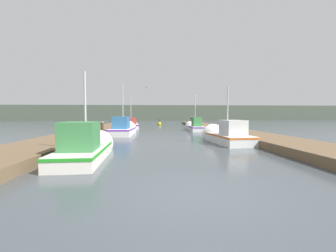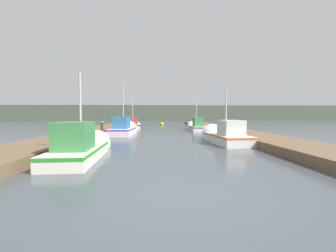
# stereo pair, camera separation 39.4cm
# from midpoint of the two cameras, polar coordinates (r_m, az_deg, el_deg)

# --- Properties ---
(ground_plane) EXTENTS (200.00, 200.00, 0.00)m
(ground_plane) POSITION_cam_midpoint_polar(r_m,az_deg,el_deg) (4.80, 4.43, -17.52)
(ground_plane) COLOR #3D4449
(dock_left) EXTENTS (2.93, 40.00, 0.38)m
(dock_left) POSITION_cam_midpoint_polar(r_m,az_deg,el_deg) (21.18, -18.39, -1.25)
(dock_left) COLOR brown
(dock_left) RESTS_ON ground_plane
(dock_right) EXTENTS (2.93, 40.00, 0.38)m
(dock_right) POSITION_cam_midpoint_polar(r_m,az_deg,el_deg) (21.55, 13.96, -1.12)
(dock_right) COLOR brown
(dock_right) RESTS_ON ground_plane
(distant_shore_ridge) EXTENTS (120.00, 16.00, 4.27)m
(distant_shore_ridge) POSITION_cam_midpoint_polar(r_m,az_deg,el_deg) (70.04, -3.39, 3.30)
(distant_shore_ridge) COLOR #4C5647
(distant_shore_ridge) RESTS_ON ground_plane
(fishing_boat_0) EXTENTS (1.63, 4.96, 3.74)m
(fishing_boat_0) POSITION_cam_midpoint_polar(r_m,az_deg,el_deg) (9.36, -20.93, -5.00)
(fishing_boat_0) COLOR silver
(fishing_boat_0) RESTS_ON ground_plane
(fishing_boat_1) EXTENTS (1.97, 4.67, 3.84)m
(fishing_boat_1) POSITION_cam_midpoint_polar(r_m,az_deg,el_deg) (13.91, 13.61, -2.36)
(fishing_boat_1) COLOR silver
(fishing_boat_1) RESTS_ON ground_plane
(fishing_boat_2) EXTENTS (1.91, 5.02, 4.79)m
(fishing_boat_2) POSITION_cam_midpoint_polar(r_m,az_deg,el_deg) (19.30, -11.82, -0.74)
(fishing_boat_2) COLOR silver
(fishing_boat_2) RESTS_ON ground_plane
(fishing_boat_3) EXTENTS (1.43, 5.44, 4.30)m
(fishing_boat_3) POSITION_cam_midpoint_polar(r_m,az_deg,el_deg) (24.30, 6.25, -0.16)
(fishing_boat_3) COLOR silver
(fishing_boat_3) RESTS_ON ground_plane
(fishing_boat_4) EXTENTS (2.29, 6.60, 4.52)m
(fishing_boat_4) POSITION_cam_midpoint_polar(r_m,az_deg,el_deg) (28.36, -9.78, 0.28)
(fishing_boat_4) COLOR silver
(fishing_boat_4) RESTS_ON ground_plane
(mooring_piling_0) EXTENTS (0.30, 0.30, 0.97)m
(mooring_piling_0) POSITION_cam_midpoint_polar(r_m,az_deg,el_deg) (18.39, 13.12, -0.85)
(mooring_piling_0) COLOR #473523
(mooring_piling_0) RESTS_ON ground_plane
(mooring_piling_1) EXTENTS (0.34, 0.34, 1.08)m
(mooring_piling_1) POSITION_cam_midpoint_polar(r_m,az_deg,el_deg) (30.76, 5.69, 0.81)
(mooring_piling_1) COLOR #473523
(mooring_piling_1) RESTS_ON ground_plane
(mooring_piling_2) EXTENTS (0.24, 0.24, 1.15)m
(mooring_piling_2) POSITION_cam_midpoint_polar(r_m,az_deg,el_deg) (17.25, -16.97, -0.85)
(mooring_piling_2) COLOR #473523
(mooring_piling_2) RESTS_ON ground_plane
(mooring_piling_3) EXTENTS (0.25, 0.25, 1.41)m
(mooring_piling_3) POSITION_cam_midpoint_polar(r_m,az_deg,el_deg) (30.88, 5.56, 1.13)
(mooring_piling_3) COLOR #473523
(mooring_piling_3) RESTS_ON ground_plane
(channel_buoy) EXTENTS (0.62, 0.62, 1.12)m
(channel_buoy) POSITION_cam_midpoint_polar(r_m,az_deg,el_deg) (35.42, -2.51, 0.50)
(channel_buoy) COLOR gold
(channel_buoy) RESTS_ON ground_plane
(seagull_lead) EXTENTS (0.28, 0.55, 0.12)m
(seagull_lead) POSITION_cam_midpoint_polar(r_m,az_deg,el_deg) (19.51, -5.98, 9.74)
(seagull_lead) COLOR white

